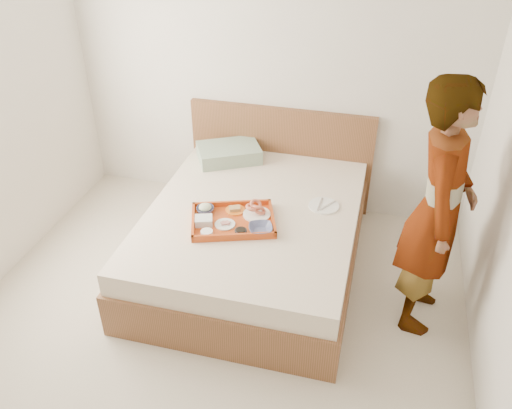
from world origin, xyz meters
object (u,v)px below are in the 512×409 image
at_px(bed, 253,238).
at_px(person, 438,210).
at_px(dinner_plate, 324,206).
at_px(tray, 233,220).

distance_m(bed, person, 1.44).
height_order(dinner_plate, person, person).
relative_size(tray, person, 0.33).
distance_m(bed, dinner_plate, 0.61).
bearing_deg(dinner_plate, person, -27.94).
height_order(bed, tray, tray).
relative_size(bed, person, 1.12).
distance_m(tray, person, 1.41).
bearing_deg(tray, person, -19.92).
bearing_deg(bed, dinner_plate, 19.48).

